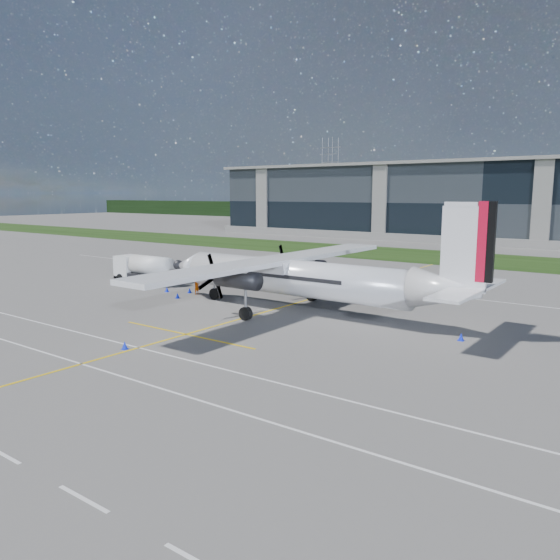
% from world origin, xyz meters
% --- Properties ---
extents(ground, '(400.00, 400.00, 0.00)m').
position_xyz_m(ground, '(0.00, 40.00, 0.00)').
color(ground, '#575452').
rests_on(ground, ground).
extents(grass_strip, '(400.00, 18.00, 0.04)m').
position_xyz_m(grass_strip, '(0.00, 48.00, 0.02)').
color(grass_strip, black).
rests_on(grass_strip, ground).
extents(terminal_building, '(120.00, 20.00, 15.00)m').
position_xyz_m(terminal_building, '(0.00, 80.00, 7.50)').
color(terminal_building, black).
rests_on(terminal_building, ground).
extents(tree_line, '(400.00, 6.00, 6.00)m').
position_xyz_m(tree_line, '(0.00, 140.00, 3.00)').
color(tree_line, black).
rests_on(tree_line, ground).
extents(pylon_west, '(9.00, 4.60, 30.00)m').
position_xyz_m(pylon_west, '(-80.00, 150.00, 15.00)').
color(pylon_west, gray).
rests_on(pylon_west, ground).
extents(yellow_taxiway_centerline, '(0.20, 70.00, 0.01)m').
position_xyz_m(yellow_taxiway_centerline, '(3.00, 10.00, 0.01)').
color(yellow_taxiway_centerline, yellow).
rests_on(yellow_taxiway_centerline, ground).
extents(white_lane_line, '(90.00, 0.15, 0.01)m').
position_xyz_m(white_lane_line, '(0.00, -14.00, 0.01)').
color(white_lane_line, white).
rests_on(white_lane_line, ground).
extents(turboprop_aircraft, '(28.62, 29.68, 8.90)m').
position_xyz_m(turboprop_aircraft, '(5.71, 4.13, 4.45)').
color(turboprop_aircraft, white).
rests_on(turboprop_aircraft, ground).
extents(fuel_tanker_truck, '(7.86, 2.56, 2.95)m').
position_xyz_m(fuel_tanker_truck, '(-16.57, 6.45, 1.47)').
color(fuel_tanker_truck, white).
rests_on(fuel_tanker_truck, ground).
extents(baggage_tug, '(3.37, 2.02, 2.02)m').
position_xyz_m(baggage_tug, '(-14.38, 8.98, 1.01)').
color(baggage_tug, white).
rests_on(baggage_tug, ground).
extents(ground_crew_person, '(0.58, 0.77, 1.79)m').
position_xyz_m(ground_crew_person, '(-6.89, 5.01, 0.89)').
color(ground_crew_person, '#F25907').
rests_on(ground_crew_person, ground).
extents(safety_cone_tail, '(0.36, 0.36, 0.50)m').
position_xyz_m(safety_cone_tail, '(18.44, 3.38, 0.25)').
color(safety_cone_tail, '#0D22E2').
rests_on(safety_cone_tail, ground).
extents(safety_cone_portwing, '(0.36, 0.36, 0.50)m').
position_xyz_m(safety_cone_portwing, '(2.57, -10.70, 0.25)').
color(safety_cone_portwing, '#0D22E2').
rests_on(safety_cone_portwing, ground).
extents(safety_cone_nose_stbd, '(0.36, 0.36, 0.50)m').
position_xyz_m(safety_cone_nose_stbd, '(-7.98, 5.12, 0.25)').
color(safety_cone_nose_stbd, '#0D22E2').
rests_on(safety_cone_nose_stbd, ground).
extents(safety_cone_fwd, '(0.36, 0.36, 0.50)m').
position_xyz_m(safety_cone_fwd, '(-10.13, 4.20, 0.25)').
color(safety_cone_fwd, '#0D22E2').
rests_on(safety_cone_fwd, ground).
extents(safety_cone_stbdwing, '(0.36, 0.36, 0.50)m').
position_xyz_m(safety_cone_stbdwing, '(3.08, 19.18, 0.25)').
color(safety_cone_stbdwing, '#0D22E2').
rests_on(safety_cone_stbdwing, ground).
extents(safety_cone_nose_port, '(0.36, 0.36, 0.50)m').
position_xyz_m(safety_cone_nose_port, '(-6.93, 2.57, 0.25)').
color(safety_cone_nose_port, '#0D22E2').
rests_on(safety_cone_nose_port, ground).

